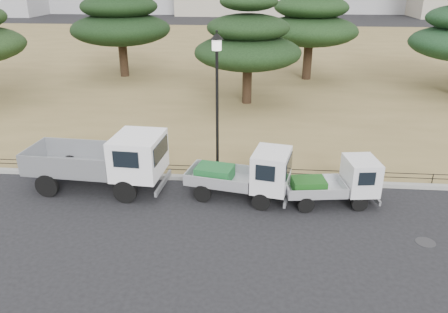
# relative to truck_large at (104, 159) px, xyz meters

# --- Properties ---
(ground) EXTENTS (220.00, 220.00, 0.00)m
(ground) POSITION_rel_truck_large_xyz_m (4.47, -1.54, -1.24)
(ground) COLOR black
(lawn) EXTENTS (120.00, 56.00, 0.15)m
(lawn) POSITION_rel_truck_large_xyz_m (4.47, 29.06, -1.17)
(lawn) COLOR olive
(lawn) RESTS_ON ground
(curb) EXTENTS (120.00, 0.25, 0.16)m
(curb) POSITION_rel_truck_large_xyz_m (4.47, 1.06, -1.16)
(curb) COLOR gray
(curb) RESTS_ON ground
(truck_large) EXTENTS (5.24, 2.38, 2.23)m
(truck_large) POSITION_rel_truck_large_xyz_m (0.00, 0.00, 0.00)
(truck_large) COLOR black
(truck_large) RESTS_ON ground
(truck_kei_front) EXTENTS (3.90, 2.23, 1.94)m
(truck_kei_front) POSITION_rel_truck_large_xyz_m (5.34, -0.31, -0.28)
(truck_kei_front) COLOR black
(truck_kei_front) RESTS_ON ground
(truck_kei_rear) EXTENTS (3.35, 1.78, 1.67)m
(truck_kei_rear) POSITION_rel_truck_large_xyz_m (8.59, -0.41, -0.41)
(truck_kei_rear) COLOR black
(truck_kei_rear) RESTS_ON ground
(street_lamp) EXTENTS (0.50, 0.50, 5.55)m
(street_lamp) POSITION_rel_truck_large_xyz_m (4.13, 1.36, 2.66)
(street_lamp) COLOR black
(street_lamp) RESTS_ON lawn
(pipe_fence) EXTENTS (38.00, 0.04, 0.40)m
(pipe_fence) POSITION_rel_truck_large_xyz_m (4.47, 1.21, -0.80)
(pipe_fence) COLOR black
(pipe_fence) RESTS_ON lawn
(tarp_pile) EXTENTS (1.66, 1.31, 1.02)m
(tarp_pile) POSITION_rel_truck_large_xyz_m (-2.71, 1.78, -0.68)
(tarp_pile) COLOR #1622AD
(tarp_pile) RESTS_ON lawn
(manhole) EXTENTS (0.60, 0.60, 0.01)m
(manhole) POSITION_rel_truck_large_xyz_m (10.97, -2.74, -1.24)
(manhole) COLOR #2D2D30
(manhole) RESTS_ON ground
(pine_west_near) EXTENTS (7.54, 7.54, 7.54)m
(pine_west_near) POSITION_rel_truck_large_xyz_m (-5.04, 19.10, 3.26)
(pine_west_near) COLOR black
(pine_west_near) RESTS_ON lawn
(pine_center_left) EXTENTS (6.46, 6.46, 6.57)m
(pine_center_left) POSITION_rel_truck_large_xyz_m (4.90, 12.08, 2.70)
(pine_center_left) COLOR black
(pine_center_left) RESTS_ON lawn
(pine_center_right) EXTENTS (7.10, 7.10, 7.53)m
(pine_center_right) POSITION_rel_truck_large_xyz_m (9.23, 19.31, 3.27)
(pine_center_right) COLOR black
(pine_center_right) RESTS_ON lawn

